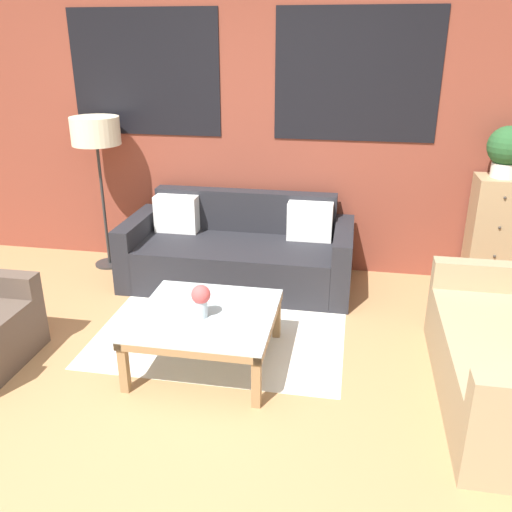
% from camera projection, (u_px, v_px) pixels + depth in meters
% --- Properties ---
extents(ground_plane, '(16.00, 16.00, 0.00)m').
position_uv_depth(ground_plane, '(171.00, 414.00, 3.25)').
color(ground_plane, '#AD7F51').
extents(wall_back_brick, '(8.40, 0.09, 2.80)m').
position_uv_depth(wall_back_brick, '(248.00, 119.00, 4.95)').
color(wall_back_brick, brown).
rests_on(wall_back_brick, ground_plane).
extents(rug, '(1.86, 1.76, 0.00)m').
position_uv_depth(rug, '(227.00, 320.00, 4.33)').
color(rug, silver).
rests_on(rug, ground_plane).
extents(couch_dark, '(2.03, 0.88, 0.78)m').
position_uv_depth(couch_dark, '(239.00, 253.00, 4.93)').
color(couch_dark, '#232328').
rests_on(couch_dark, ground_plane).
extents(coffee_table, '(0.92, 0.92, 0.38)m').
position_uv_depth(coffee_table, '(206.00, 320.00, 3.66)').
color(coffee_table, silver).
rests_on(coffee_table, ground_plane).
extents(floor_lamp, '(0.44, 0.44, 1.44)m').
position_uv_depth(floor_lamp, '(96.00, 137.00, 4.92)').
color(floor_lamp, '#2D2D2D').
rests_on(floor_lamp, ground_plane).
extents(drawer_cabinet, '(0.40, 0.36, 1.02)m').
position_uv_depth(drawer_cabinet, '(492.00, 235.00, 4.69)').
color(drawer_cabinet, tan).
rests_on(drawer_cabinet, ground_plane).
extents(potted_plant, '(0.33, 0.33, 0.42)m').
position_uv_depth(potted_plant, '(507.00, 149.00, 4.41)').
color(potted_plant, silver).
rests_on(potted_plant, drawer_cabinet).
extents(flower_vase, '(0.13, 0.13, 0.23)m').
position_uv_depth(flower_vase, '(201.00, 299.00, 3.55)').
color(flower_vase, '#ADBCC6').
rests_on(flower_vase, coffee_table).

